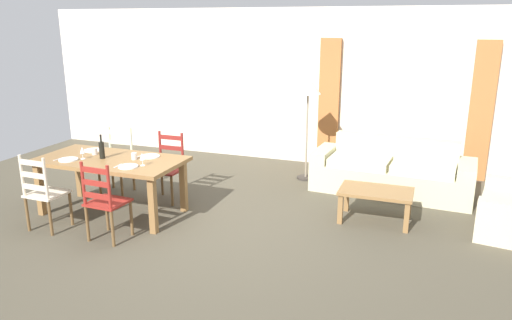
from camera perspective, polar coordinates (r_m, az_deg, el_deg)
ground_plane at (r=6.19m, az=-5.90°, el=-7.68°), size 9.60×9.60×0.02m
wall_far at (r=8.82m, az=3.34°, el=8.65°), size 9.60×0.16×2.70m
curtain_panel_left at (r=8.52m, az=8.53°, el=6.55°), size 0.35×0.08×2.20m
curtain_panel_right at (r=8.38m, az=24.86°, el=5.10°), size 0.35×0.08×2.20m
dining_table at (r=6.60m, az=-16.68°, el=-0.56°), size 1.90×0.96×0.75m
dining_chair_near_left at (r=6.39m, az=-23.62°, el=-3.53°), size 0.43×0.41×0.96m
dining_chair_near_right at (r=5.84m, az=-17.30°, el=-4.65°), size 0.44×0.42×0.96m
dining_chair_far_left at (r=7.48m, az=-15.92°, el=-0.08°), size 0.45×0.43×0.96m
dining_chair_far_right at (r=6.99m, az=-10.29°, el=-0.82°), size 0.42×0.40×0.96m
dinner_plate_near_left at (r=6.67m, az=-21.13°, el=0.05°), size 0.24×0.24×0.02m
fork_near_left at (r=6.76m, az=-22.08°, el=0.12°), size 0.03×0.17×0.01m
dinner_plate_near_right at (r=6.12m, az=-14.75°, el=-0.74°), size 0.24×0.24×0.02m
fork_near_right at (r=6.21m, az=-15.88°, el=-0.66°), size 0.03×0.17×0.01m
dinner_plate_far_left at (r=7.03m, az=-18.49°, el=1.09°), size 0.24×0.24×0.02m
fork_far_left at (r=7.13m, az=-19.43°, el=1.14°), size 0.02×0.17×0.01m
dinner_plate_far_right at (r=6.52m, az=-12.27°, el=0.43°), size 0.24×0.24×0.02m
fork_far_right at (r=6.60m, az=-13.37°, el=0.50°), size 0.03×0.17×0.01m
wine_bottle at (r=6.58m, az=-17.61°, el=1.17°), size 0.07×0.07×0.32m
wine_glass_near_left at (r=6.64m, az=-19.68°, el=1.04°), size 0.06×0.06×0.16m
wine_glass_near_right at (r=6.12m, az=-13.19°, el=0.35°), size 0.06×0.06×0.16m
coffee_cup_primary at (r=6.43m, az=-14.09°, el=0.44°), size 0.07×0.07×0.09m
coffee_cup_secondary at (r=6.82m, az=-18.38°, el=0.96°), size 0.07×0.07×0.09m
couch at (r=7.50m, az=15.59°, el=-1.50°), size 2.33×0.96×0.80m
coffee_table at (r=6.33m, az=13.87°, el=-3.97°), size 0.90×0.56×0.42m
standing_lamp at (r=7.65m, az=6.11°, el=7.93°), size 0.40×0.40×1.64m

